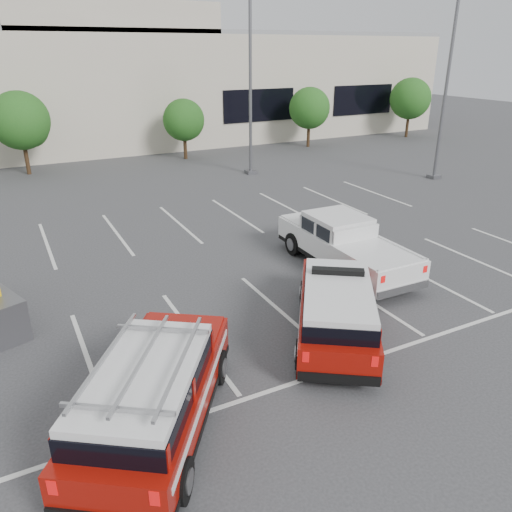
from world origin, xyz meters
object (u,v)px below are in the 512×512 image
Objects in this scene: tree_right at (310,110)px; fire_chief_suv at (336,312)px; tree_mid_right at (185,121)px; ladder_suv at (154,399)px; tree_far_right at (411,100)px; white_pickup at (344,249)px; tree_mid_left at (22,122)px; light_pole_mid at (250,84)px; light_pole_right at (447,85)px; convention_building at (80,81)px.

fire_chief_suv is (-14.50, -23.67, -2.05)m from tree_right.
ladder_suv is (-9.71, -24.96, -1.71)m from tree_mid_right.
white_pickup is at bearing -137.04° from tree_far_right.
tree_right is at bearing 60.75° from white_pickup.
tree_mid_right reaches higher than fire_chief_suv.
white_pickup is at bearing -67.36° from tree_mid_left.
tree_mid_left reaches higher than fire_chief_suv.
tree_right reaches higher than tree_mid_right.
ladder_suv is at bearing -139.96° from tree_far_right.
light_pole_mid is (-18.09, -6.05, 2.14)m from tree_far_right.
fire_chief_suv is (5.50, -23.67, -2.32)m from tree_mid_left.
fire_chief_suv is (-15.41, -11.63, -4.46)m from light_pole_right.
tree_mid_right is at bearing -0.00° from tree_mid_left.
tree_right reaches higher than ladder_suv.
fire_chief_suv is 0.89× the size of white_pickup.
tree_mid_left reaches higher than tree_mid_right.
light_pole_right is 24.73m from ladder_suv.
convention_building is at bearing 158.49° from tree_far_right.
convention_building is 5.86× the size of light_pole_mid.
tree_far_right is 15.24m from light_pole_right.
tree_right is 12.32m from light_pole_right.
light_pole_right is (0.91, -12.05, 2.41)m from tree_right.
convention_building reaches higher than light_pole_right.
light_pole_mid is 10.82m from light_pole_right.
white_pickup is at bearing 65.17° from ladder_suv.
light_pole_right reaches higher than tree_mid_right.
tree_right is 27.84m from fire_chief_suv.
tree_mid_left is at bearing -117.40° from convention_building.
tree_far_right is 0.47× the size of light_pole_right.
tree_mid_left is 25.07m from ladder_suv.
tree_right is 0.43× the size of light_pole_mid.
light_pole_mid is at bearing -143.23° from tree_right.
tree_far_right is at bearing 0.00° from tree_mid_left.
white_pickup is at bearing -119.98° from tree_right.
tree_right is at bearing -180.00° from tree_far_right.
tree_far_right is (10.00, 0.00, 0.27)m from tree_right.
tree_mid_left reaches higher than ladder_suv.
tree_mid_right is 6.88m from light_pole_mid.
light_pole_right is 15.55m from white_pickup.
light_pole_right is at bearing -85.69° from tree_right.
convention_building is 12.38× the size of tree_far_right.
light_pole_mid is (6.82, -15.86, 0.47)m from convention_building.
fire_chief_suv is (-4.50, -23.67, -1.78)m from tree_mid_right.
tree_far_right is at bearing 43.69° from white_pickup.
ladder_suv is at bearing -121.56° from light_pole_mid.
light_pole_right is at bearing 66.36° from ladder_suv.
tree_right reaches higher than white_pickup.
convention_building reaches higher than tree_far_right.
tree_far_right is 19.19m from light_pole_mid.
tree_mid_right is 0.76× the size of ladder_suv.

